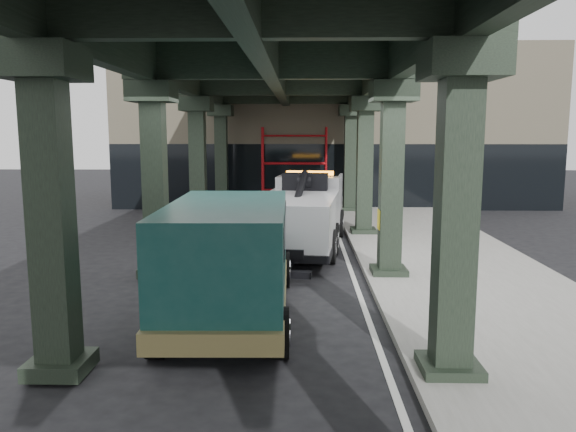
# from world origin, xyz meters

# --- Properties ---
(ground) EXTENTS (90.00, 90.00, 0.00)m
(ground) POSITION_xyz_m (0.00, 0.00, 0.00)
(ground) COLOR black
(ground) RESTS_ON ground
(sidewalk) EXTENTS (5.00, 40.00, 0.15)m
(sidewalk) POSITION_xyz_m (4.50, 2.00, 0.07)
(sidewalk) COLOR gray
(sidewalk) RESTS_ON ground
(lane_stripe) EXTENTS (0.12, 38.00, 0.01)m
(lane_stripe) POSITION_xyz_m (1.70, 2.00, 0.01)
(lane_stripe) COLOR silver
(lane_stripe) RESTS_ON ground
(viaduct) EXTENTS (7.40, 32.00, 6.40)m
(viaduct) POSITION_xyz_m (-0.40, 2.00, 5.46)
(viaduct) COLOR black
(viaduct) RESTS_ON ground
(building) EXTENTS (22.00, 10.00, 8.00)m
(building) POSITION_xyz_m (2.00, 20.00, 4.00)
(building) COLOR #C6B793
(building) RESTS_ON ground
(scaffolding) EXTENTS (3.08, 0.88, 4.00)m
(scaffolding) POSITION_xyz_m (0.00, 14.64, 2.11)
(scaffolding) COLOR #AB0D13
(scaffolding) RESTS_ON ground
(tow_truck) EXTENTS (3.06, 7.95, 2.54)m
(tow_truck) POSITION_xyz_m (0.43, 5.84, 1.24)
(tow_truck) COLOR black
(tow_truck) RESTS_ON ground
(towed_van) EXTENTS (2.51, 6.01, 2.42)m
(towed_van) POSITION_xyz_m (-1.08, -1.34, 1.30)
(towed_van) COLOR #12413C
(towed_van) RESTS_ON ground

